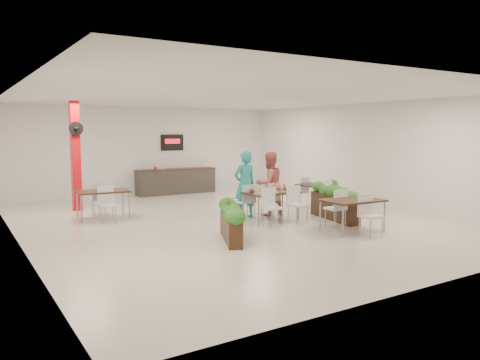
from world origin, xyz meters
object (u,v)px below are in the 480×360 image
side_table_b (316,188)px  planter_right (334,201)px  diner_man (245,185)px  main_table (271,196)px  side_table_a (103,195)px  red_column (76,155)px  service_counter (176,181)px  planter_left (231,217)px  diner_woman (269,184)px  side_table_c (352,204)px

side_table_b → planter_right: bearing=-129.1°
diner_man → side_table_b: bearing=-177.0°
main_table → diner_man: size_ratio=0.91×
side_table_a → side_table_b: bearing=-11.3°
red_column → service_counter: (4.00, 1.86, -1.15)m
red_column → side_table_b: bearing=-29.0°
red_column → planter_right: size_ratio=1.59×
diner_man → planter_left: bearing=50.0°
red_column → side_table_b: 7.16m
diner_woman → side_table_a: diner_woman is taller
red_column → diner_woman: bearing=-39.8°
side_table_c → diner_woman: bearing=102.1°
diner_man → planter_right: 2.40m
red_column → diner_woman: 5.71m
side_table_a → service_counter: bearing=49.1°
side_table_a → side_table_b: same height
red_column → service_counter: 4.56m
diner_woman → planter_right: bearing=125.4°
red_column → side_table_a: 1.95m
service_counter → planter_right: service_counter is taller
main_table → planter_right: bearing=-28.4°
main_table → side_table_c: (0.82, -2.09, 0.00)m
service_counter → side_table_b: (2.20, -5.30, 0.13)m
diner_man → side_table_b: diner_man is taller
side_table_b → diner_man: bearing=170.5°
planter_left → planter_right: bearing=9.3°
planter_left → side_table_a: 4.31m
service_counter → side_table_c: size_ratio=1.83×
planter_left → planter_right: (3.52, 0.57, 0.01)m
diner_woman → side_table_c: size_ratio=1.07×
diner_woman → side_table_a: size_ratio=1.06×
planter_left → side_table_a: size_ratio=1.02×
diner_woman → side_table_c: diner_woman is taller
diner_man → planter_right: size_ratio=0.90×
red_column → main_table: red_column is taller
side_table_c → side_table_a: bearing=137.0°
red_column → service_counter: bearing=25.0°
side_table_a → diner_woman: bearing=-20.4°
main_table → side_table_c: size_ratio=1.00×
diner_woman → side_table_a: (-4.05, 1.97, -0.24)m
service_counter → side_table_b: size_ratio=1.79×
diner_man → planter_left: diner_man is taller
diner_man → side_table_b: (2.65, 0.18, -0.28)m
diner_woman → side_table_a: bearing=-26.9°
side_table_a → side_table_c: bearing=-41.0°
diner_woman → planter_right: (1.07, -1.45, -0.37)m
service_counter → diner_woman: (0.35, -5.48, 0.39)m
service_counter → side_table_a: service_counter is taller
planter_left → planter_right: size_ratio=0.84×
red_column → service_counter: size_ratio=1.07×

